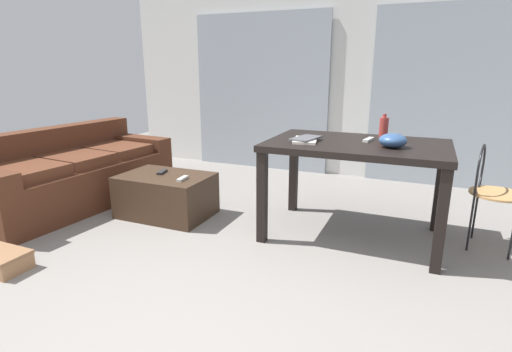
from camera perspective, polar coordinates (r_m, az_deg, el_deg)
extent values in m
plane|color=gray|center=(3.21, 4.84, -9.54)|extent=(9.08, 9.08, 0.00)
cube|color=silver|center=(5.14, 13.49, 13.48)|extent=(6.12, 0.10, 2.43)
cube|color=#99A3AD|center=(5.40, 0.59, 11.74)|extent=(1.84, 0.03, 2.01)
cube|color=#99A3AD|center=(5.00, 26.70, 9.85)|extent=(1.84, 0.03, 2.01)
cube|color=#4C2819|center=(4.42, -24.35, -0.99)|extent=(1.04, 2.03, 0.42)
cube|color=#4C2819|center=(4.60, -27.44, 4.06)|extent=(0.37, 1.97, 0.33)
cube|color=#4C2819|center=(4.92, -16.66, 4.66)|extent=(0.88, 0.28, 0.14)
cube|color=#552D1C|center=(4.64, -19.30, 3.56)|extent=(0.67, 0.55, 0.10)
cube|color=#552D1C|center=(4.32, -24.32, 2.22)|extent=(0.67, 0.55, 0.10)
cube|color=#552D1C|center=(4.03, -30.09, 0.64)|extent=(0.67, 0.55, 0.10)
cube|color=#382619|center=(3.80, -12.68, -2.70)|extent=(0.81, 0.56, 0.39)
cube|color=black|center=(3.21, 14.21, 4.24)|extent=(1.37, 0.89, 0.05)
cube|color=black|center=(3.10, 0.88, -3.11)|extent=(0.07, 0.07, 0.73)
cube|color=black|center=(2.90, 24.89, -5.94)|extent=(0.07, 0.07, 0.73)
cube|color=black|center=(3.82, 5.38, 0.37)|extent=(0.07, 0.07, 0.73)
cube|color=black|center=(3.65, 24.68, -1.69)|extent=(0.07, 0.07, 0.73)
cylinder|color=#B7844C|center=(3.46, 31.21, -2.19)|extent=(0.39, 0.39, 0.02)
cylinder|color=black|center=(3.40, 28.25, -6.01)|extent=(0.02, 0.02, 0.43)
cylinder|color=black|center=(3.66, 28.79, -4.66)|extent=(0.02, 0.02, 0.43)
torus|color=black|center=(3.42, 29.36, 0.84)|extent=(0.09, 0.38, 0.38)
cylinder|color=black|center=(3.28, 28.87, -1.10)|extent=(0.02, 0.02, 0.16)
cylinder|color=black|center=(3.60, 29.47, 0.14)|extent=(0.02, 0.02, 0.16)
cylinder|color=#99332D|center=(3.50, 17.75, 6.63)|extent=(0.07, 0.07, 0.16)
cylinder|color=#99332D|center=(3.49, 17.88, 8.18)|extent=(0.03, 0.03, 0.03)
ellipsoid|color=#2D4C7A|center=(3.07, 18.94, 4.82)|extent=(0.20, 0.20, 0.10)
cube|color=silver|center=(3.17, 7.05, 5.10)|extent=(0.23, 0.32, 0.02)
cube|color=#4C4C51|center=(3.17, 7.13, 5.39)|extent=(0.21, 0.30, 0.01)
cube|color=#B7B7B2|center=(3.30, 15.76, 5.02)|extent=(0.07, 0.17, 0.02)
cube|color=#9EA0A5|center=(3.34, 19.80, 4.69)|extent=(0.03, 0.06, 0.00)
torus|color=#262628|center=(3.38, 20.14, 4.79)|extent=(0.03, 0.03, 0.00)
cube|color=#9EA0A5|center=(3.34, 19.66, 4.71)|extent=(0.05, 0.06, 0.00)
torus|color=#262628|center=(3.38, 20.22, 4.78)|extent=(0.03, 0.03, 0.00)
cube|color=#B7B7B2|center=(3.55, -10.44, -0.38)|extent=(0.06, 0.15, 0.02)
cube|color=#232326|center=(3.82, -13.25, 0.57)|extent=(0.08, 0.15, 0.02)
cube|color=#996B47|center=(3.29, -32.47, -10.38)|extent=(0.34, 0.24, 0.11)
cube|color=brown|center=(3.27, -32.64, -9.35)|extent=(0.35, 0.24, 0.02)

